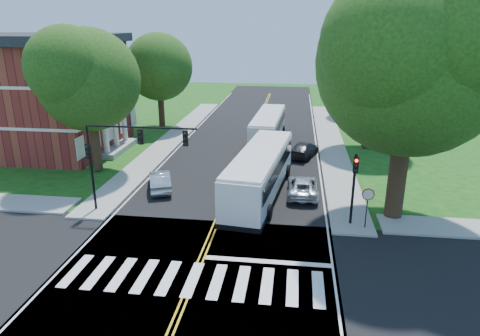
% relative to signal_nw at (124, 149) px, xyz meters
% --- Properties ---
extents(ground, '(140.00, 140.00, 0.00)m').
position_rel_signal_nw_xyz_m(ground, '(5.86, -6.43, -4.38)').
color(ground, '#144711').
rests_on(ground, ground).
extents(road, '(14.00, 96.00, 0.01)m').
position_rel_signal_nw_xyz_m(road, '(5.86, 11.57, -4.37)').
color(road, black).
rests_on(road, ground).
extents(cross_road, '(60.00, 12.00, 0.01)m').
position_rel_signal_nw_xyz_m(cross_road, '(5.86, -6.43, -4.37)').
color(cross_road, black).
rests_on(cross_road, ground).
extents(center_line, '(0.36, 70.00, 0.01)m').
position_rel_signal_nw_xyz_m(center_line, '(5.86, 15.57, -4.36)').
color(center_line, gold).
rests_on(center_line, road).
extents(edge_line_w, '(0.12, 70.00, 0.01)m').
position_rel_signal_nw_xyz_m(edge_line_w, '(-0.94, 15.57, -4.36)').
color(edge_line_w, silver).
rests_on(edge_line_w, road).
extents(edge_line_e, '(0.12, 70.00, 0.01)m').
position_rel_signal_nw_xyz_m(edge_line_e, '(12.66, 15.57, -4.36)').
color(edge_line_e, silver).
rests_on(edge_line_e, road).
extents(crosswalk, '(12.60, 3.00, 0.01)m').
position_rel_signal_nw_xyz_m(crosswalk, '(5.86, -6.93, -4.36)').
color(crosswalk, silver).
rests_on(crosswalk, road).
extents(stop_bar, '(6.60, 0.40, 0.01)m').
position_rel_signal_nw_xyz_m(stop_bar, '(9.36, -4.83, -4.36)').
color(stop_bar, silver).
rests_on(stop_bar, road).
extents(sidewalk_nw, '(2.60, 40.00, 0.15)m').
position_rel_signal_nw_xyz_m(sidewalk_nw, '(-2.44, 18.57, -4.30)').
color(sidewalk_nw, gray).
rests_on(sidewalk_nw, ground).
extents(sidewalk_ne, '(2.60, 40.00, 0.15)m').
position_rel_signal_nw_xyz_m(sidewalk_ne, '(14.16, 18.57, -4.30)').
color(sidewalk_ne, gray).
rests_on(sidewalk_ne, ground).
extents(tree_ne_big, '(10.80, 10.80, 14.91)m').
position_rel_signal_nw_xyz_m(tree_ne_big, '(16.86, 1.57, 5.24)').
color(tree_ne_big, '#342314').
rests_on(tree_ne_big, ground).
extents(tree_west_near, '(8.00, 8.00, 11.40)m').
position_rel_signal_nw_xyz_m(tree_west_near, '(-5.64, 7.57, 3.15)').
color(tree_west_near, '#342314').
rests_on(tree_west_near, ground).
extents(tree_west_far, '(7.60, 7.60, 10.67)m').
position_rel_signal_nw_xyz_m(tree_west_far, '(-5.14, 23.57, 2.62)').
color(tree_west_far, '#342314').
rests_on(tree_west_far, ground).
extents(tree_east_mid, '(8.40, 8.40, 11.93)m').
position_rel_signal_nw_xyz_m(tree_east_mid, '(17.36, 17.57, 3.48)').
color(tree_east_mid, '#342314').
rests_on(tree_east_mid, ground).
extents(tree_east_far, '(7.20, 7.20, 10.34)m').
position_rel_signal_nw_xyz_m(tree_east_far, '(18.36, 33.57, 2.48)').
color(tree_east_far, '#342314').
rests_on(tree_east_far, ground).
extents(brick_building, '(20.00, 13.00, 10.80)m').
position_rel_signal_nw_xyz_m(brick_building, '(-16.10, 13.57, 1.04)').
color(brick_building, maroon).
rests_on(brick_building, ground).
extents(signal_nw, '(7.15, 0.46, 5.66)m').
position_rel_signal_nw_xyz_m(signal_nw, '(0.00, 0.00, 0.00)').
color(signal_nw, black).
rests_on(signal_nw, ground).
extents(signal_ne, '(0.30, 0.46, 4.40)m').
position_rel_signal_nw_xyz_m(signal_ne, '(14.06, 0.01, -1.41)').
color(signal_ne, black).
rests_on(signal_ne, ground).
extents(stop_sign, '(0.76, 0.08, 2.53)m').
position_rel_signal_nw_xyz_m(stop_sign, '(14.86, -0.45, -2.35)').
color(stop_sign, black).
rests_on(stop_sign, ground).
extents(bus_lead, '(4.24, 12.92, 3.28)m').
position_rel_signal_nw_xyz_m(bus_lead, '(8.13, 4.21, -2.63)').
color(bus_lead, silver).
rests_on(bus_lead, road).
extents(bus_follow, '(3.23, 11.62, 2.98)m').
position_rel_signal_nw_xyz_m(bus_follow, '(7.71, 18.58, -2.80)').
color(bus_follow, silver).
rests_on(bus_follow, road).
extents(hatchback, '(2.84, 4.47, 1.39)m').
position_rel_signal_nw_xyz_m(hatchback, '(0.70, 4.29, -3.67)').
color(hatchback, '#B9BCC1').
rests_on(hatchback, road).
extents(suv, '(2.14, 4.63, 1.29)m').
position_rel_signal_nw_xyz_m(suv, '(11.18, 4.64, -3.72)').
color(suv, silver).
rests_on(suv, road).
extents(dark_sedan, '(3.15, 4.95, 1.34)m').
position_rel_signal_nw_xyz_m(dark_sedan, '(11.36, 14.12, -3.70)').
color(dark_sedan, black).
rests_on(dark_sedan, road).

